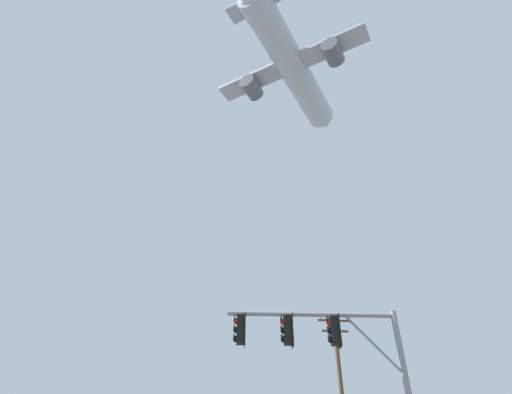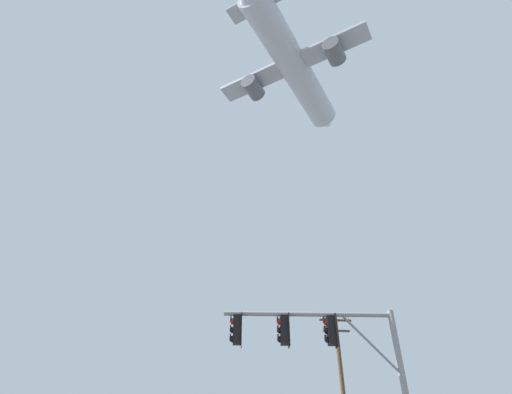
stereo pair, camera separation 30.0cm
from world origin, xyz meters
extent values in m
cylinder|color=gray|center=(2.60, 6.72, 5.51)|extent=(5.55, 0.51, 0.15)
cylinder|color=gray|center=(4.53, 6.59, 4.59)|extent=(1.73, 0.19, 1.88)
cube|color=black|center=(0.27, 6.87, 4.98)|extent=(0.28, 0.34, 0.90)
cylinder|color=black|center=(0.27, 6.87, 5.49)|extent=(0.05, 0.05, 0.12)
cube|color=black|center=(0.41, 6.86, 4.98)|extent=(0.05, 0.46, 1.04)
sphere|color=red|center=(0.13, 6.88, 5.25)|extent=(0.20, 0.20, 0.20)
cylinder|color=black|center=(0.06, 6.88, 5.31)|extent=(0.05, 0.21, 0.21)
sphere|color=black|center=(0.13, 6.88, 4.97)|extent=(0.20, 0.20, 0.20)
cylinder|color=black|center=(0.06, 6.88, 5.03)|extent=(0.05, 0.21, 0.21)
sphere|color=black|center=(0.13, 6.88, 4.69)|extent=(0.20, 0.20, 0.20)
cylinder|color=black|center=(0.06, 6.88, 4.75)|extent=(0.05, 0.21, 0.21)
cube|color=black|center=(1.79, 6.77, 4.98)|extent=(0.28, 0.34, 0.90)
cylinder|color=black|center=(1.79, 6.77, 5.49)|extent=(0.05, 0.05, 0.12)
cube|color=black|center=(1.93, 6.76, 4.98)|extent=(0.05, 0.46, 1.04)
sphere|color=red|center=(1.65, 6.78, 5.25)|extent=(0.20, 0.20, 0.20)
cylinder|color=black|center=(1.58, 6.78, 5.31)|extent=(0.05, 0.21, 0.21)
sphere|color=black|center=(1.65, 6.78, 4.97)|extent=(0.20, 0.20, 0.20)
cylinder|color=black|center=(1.58, 6.78, 5.03)|extent=(0.05, 0.21, 0.21)
sphere|color=black|center=(1.65, 6.78, 4.69)|extent=(0.20, 0.20, 0.20)
cylinder|color=black|center=(1.58, 6.78, 4.75)|extent=(0.05, 0.21, 0.21)
cube|color=black|center=(3.32, 6.67, 4.98)|extent=(0.28, 0.34, 0.90)
cylinder|color=black|center=(3.32, 6.67, 5.49)|extent=(0.05, 0.05, 0.12)
cube|color=black|center=(3.46, 6.66, 4.98)|extent=(0.05, 0.46, 1.04)
sphere|color=red|center=(3.17, 6.68, 5.25)|extent=(0.20, 0.20, 0.20)
cylinder|color=black|center=(3.11, 6.68, 5.31)|extent=(0.05, 0.21, 0.21)
sphere|color=black|center=(3.17, 6.68, 4.97)|extent=(0.20, 0.20, 0.20)
cylinder|color=black|center=(3.11, 6.68, 5.03)|extent=(0.05, 0.21, 0.21)
sphere|color=black|center=(3.17, 6.68, 4.69)|extent=(0.20, 0.20, 0.20)
cylinder|color=black|center=(3.11, 6.68, 4.75)|extent=(0.05, 0.21, 0.21)
cylinder|color=brown|center=(7.59, 20.11, 4.92)|extent=(0.28, 0.28, 9.85)
cube|color=brown|center=(7.59, 20.11, 9.35)|extent=(2.20, 0.12, 0.12)
cube|color=brown|center=(7.59, 20.11, 8.65)|extent=(1.80, 0.12, 0.12)
cylinder|color=gray|center=(6.69, 20.11, 9.47)|extent=(0.10, 0.10, 0.18)
cylinder|color=gray|center=(8.49, 20.11, 9.47)|extent=(0.10, 0.10, 0.18)
cylinder|color=#B7BCC6|center=(7.83, 27.14, 44.93)|extent=(15.71, 19.94, 3.86)
cone|color=#B7BCC6|center=(14.81, 36.98, 44.93)|extent=(4.53, 4.29, 3.67)
cube|color=#A8ADB7|center=(7.48, 26.65, 44.35)|extent=(18.26, 14.03, 0.43)
cylinder|color=#595B60|center=(2.80, 29.97, 43.19)|extent=(3.45, 3.62, 2.17)
cylinder|color=#595B60|center=(12.16, 23.33, 43.19)|extent=(3.45, 3.62, 2.17)
cube|color=#A8ADB7|center=(2.25, 19.27, 45.29)|extent=(7.16, 5.96, 0.24)
camera|label=1|loc=(-0.72, -6.07, 1.51)|focal=27.78mm
camera|label=2|loc=(-0.42, -6.10, 1.51)|focal=27.78mm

